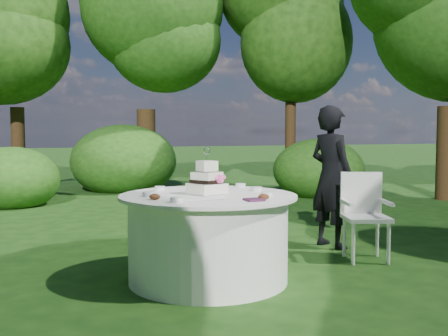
{
  "coord_description": "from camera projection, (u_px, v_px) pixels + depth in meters",
  "views": [
    {
      "loc": [
        -1.53,
        -4.31,
        1.32
      ],
      "look_at": [
        0.15,
        0.0,
        1.0
      ],
      "focal_mm": 42.0,
      "sensor_mm": 36.0,
      "label": 1
    }
  ],
  "objects": [
    {
      "name": "votives",
      "position": [
        209.0,
        191.0,
        4.66
      ],
      "size": [
        1.14,
        0.94,
        0.04
      ],
      "color": "white",
      "rests_on": "table"
    },
    {
      "name": "petal_cups",
      "position": [
        209.0,
        197.0,
        4.25
      ],
      "size": [
        0.92,
        0.41,
        0.05
      ],
      "color": "#562D16",
      "rests_on": "table"
    },
    {
      "name": "feather_plume",
      "position": [
        198.0,
        200.0,
        4.19
      ],
      "size": [
        0.48,
        0.07,
        0.01
      ],
      "primitive_type": "ellipsoid",
      "color": "white",
      "rests_on": "table"
    },
    {
      "name": "ground",
      "position": [
        208.0,
        280.0,
        4.66
      ],
      "size": [
        80.0,
        80.0,
        0.0
      ],
      "primitive_type": "plane",
      "color": "#13350E",
      "rests_on": "ground"
    },
    {
      "name": "table",
      "position": [
        208.0,
        237.0,
        4.63
      ],
      "size": [
        1.56,
        1.56,
        0.77
      ],
      "color": "white",
      "rests_on": "ground"
    },
    {
      "name": "chair",
      "position": [
        364.0,
        209.0,
        5.42
      ],
      "size": [
        0.56,
        0.56,
        0.9
      ],
      "color": "silver",
      "rests_on": "ground"
    },
    {
      "name": "cake",
      "position": [
        207.0,
        181.0,
        4.63
      ],
      "size": [
        0.34,
        0.34,
        0.41
      ],
      "color": "white",
      "rests_on": "table"
    },
    {
      "name": "napkins",
      "position": [
        254.0,
        200.0,
        4.18
      ],
      "size": [
        0.14,
        0.14,
        0.02
      ],
      "primitive_type": "cube",
      "color": "#491F3E",
      "rests_on": "table"
    },
    {
      "name": "guest",
      "position": [
        331.0,
        177.0,
        5.97
      ],
      "size": [
        0.51,
        0.66,
        1.62
      ],
      "primitive_type": "imported",
      "rotation": [
        0.0,
        0.0,
        1.81
      ],
      "color": "black",
      "rests_on": "ground"
    }
  ]
}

